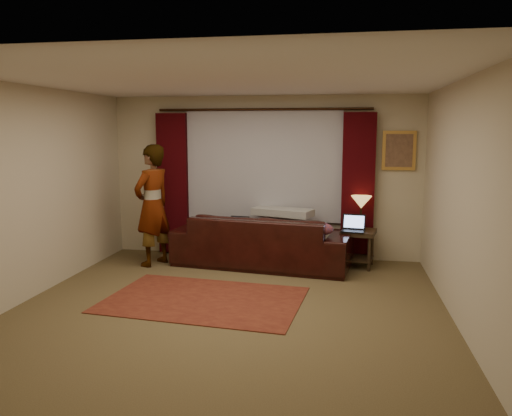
{
  "coord_description": "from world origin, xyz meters",
  "views": [
    {
      "loc": [
        1.27,
        -5.46,
        2.06
      ],
      "look_at": [
        0.1,
        1.2,
        1.0
      ],
      "focal_mm": 35.0,
      "sensor_mm": 36.0,
      "label": 1
    }
  ],
  "objects_px": {
    "tiffany_lamp": "(361,212)",
    "end_table": "(358,249)",
    "person": "(153,205)",
    "sofa": "(262,231)",
    "laptop_sofa": "(238,225)",
    "laptop_table": "(353,224)"
  },
  "relations": [
    {
      "from": "person",
      "to": "tiffany_lamp",
      "type": "bearing_deg",
      "value": 123.3
    },
    {
      "from": "laptop_sofa",
      "to": "end_table",
      "type": "relative_size",
      "value": 0.57
    },
    {
      "from": "person",
      "to": "laptop_table",
      "type": "bearing_deg",
      "value": 118.67
    },
    {
      "from": "sofa",
      "to": "laptop_table",
      "type": "height_order",
      "value": "sofa"
    },
    {
      "from": "sofa",
      "to": "laptop_table",
      "type": "bearing_deg",
      "value": -172.59
    },
    {
      "from": "laptop_sofa",
      "to": "tiffany_lamp",
      "type": "height_order",
      "value": "tiffany_lamp"
    },
    {
      "from": "tiffany_lamp",
      "to": "person",
      "type": "relative_size",
      "value": 0.27
    },
    {
      "from": "tiffany_lamp",
      "to": "end_table",
      "type": "bearing_deg",
      "value": -103.39
    },
    {
      "from": "end_table",
      "to": "laptop_table",
      "type": "distance_m",
      "value": 0.44
    },
    {
      "from": "end_table",
      "to": "person",
      "type": "xyz_separation_m",
      "value": [
        -3.1,
        -0.41,
        0.64
      ]
    },
    {
      "from": "sofa",
      "to": "end_table",
      "type": "xyz_separation_m",
      "value": [
        1.45,
        0.14,
        -0.25
      ]
    },
    {
      "from": "laptop_sofa",
      "to": "laptop_table",
      "type": "relative_size",
      "value": 0.88
    },
    {
      "from": "person",
      "to": "end_table",
      "type": "bearing_deg",
      "value": 120.93
    },
    {
      "from": "laptop_table",
      "to": "person",
      "type": "height_order",
      "value": "person"
    },
    {
      "from": "tiffany_lamp",
      "to": "laptop_table",
      "type": "relative_size",
      "value": 1.37
    },
    {
      "from": "end_table",
      "to": "tiffany_lamp",
      "type": "relative_size",
      "value": 1.13
    },
    {
      "from": "sofa",
      "to": "laptop_table",
      "type": "relative_size",
      "value": 7.27
    },
    {
      "from": "tiffany_lamp",
      "to": "person",
      "type": "bearing_deg",
      "value": -170.14
    },
    {
      "from": "laptop_sofa",
      "to": "end_table",
      "type": "xyz_separation_m",
      "value": [
        1.8,
        0.29,
        -0.36
      ]
    },
    {
      "from": "sofa",
      "to": "tiffany_lamp",
      "type": "relative_size",
      "value": 5.32
    },
    {
      "from": "sofa",
      "to": "tiffany_lamp",
      "type": "height_order",
      "value": "sofa"
    },
    {
      "from": "laptop_table",
      "to": "end_table",
      "type": "bearing_deg",
      "value": 64.11
    }
  ]
}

